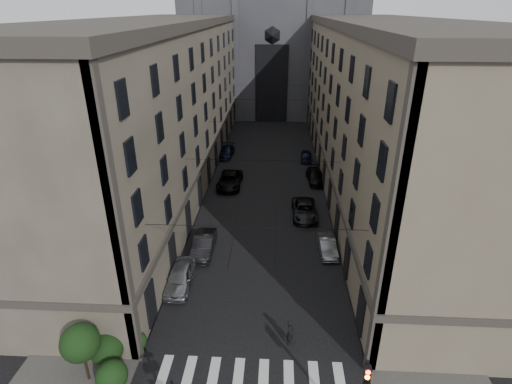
% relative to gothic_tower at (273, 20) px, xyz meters
% --- Properties ---
extents(sidewalk_left, '(7.00, 80.00, 0.15)m').
position_rel_gothic_tower_xyz_m(sidewalk_left, '(-10.50, -38.96, -17.72)').
color(sidewalk_left, '#383533').
rests_on(sidewalk_left, ground).
extents(sidewalk_right, '(7.00, 80.00, 0.15)m').
position_rel_gothic_tower_xyz_m(sidewalk_right, '(10.50, -38.96, -17.72)').
color(sidewalk_right, '#383533').
rests_on(sidewalk_right, ground).
extents(zebra_crossing, '(11.00, 3.20, 0.01)m').
position_rel_gothic_tower_xyz_m(zebra_crossing, '(0.00, -69.96, -17.79)').
color(zebra_crossing, beige).
rests_on(zebra_crossing, ground).
extents(building_left, '(13.60, 60.60, 18.85)m').
position_rel_gothic_tower_xyz_m(building_left, '(-13.44, -38.96, -8.45)').
color(building_left, '#4F483C').
rests_on(building_left, ground).
extents(building_right, '(13.60, 60.60, 18.85)m').
position_rel_gothic_tower_xyz_m(building_right, '(13.44, -38.96, -8.45)').
color(building_right, brown).
rests_on(building_right, ground).
extents(gothic_tower, '(35.00, 23.00, 58.00)m').
position_rel_gothic_tower_xyz_m(gothic_tower, '(0.00, 0.00, 0.00)').
color(gothic_tower, '#2D2D33').
rests_on(gothic_tower, ground).
extents(shrub_cluster, '(3.90, 4.40, 3.90)m').
position_rel_gothic_tower_xyz_m(shrub_cluster, '(-8.72, -69.95, -16.00)').
color(shrub_cluster, black).
rests_on(shrub_cluster, sidewalk_left).
extents(tram_wires, '(14.00, 60.00, 0.43)m').
position_rel_gothic_tower_xyz_m(tram_wires, '(0.00, -39.33, -10.55)').
color(tram_wires, black).
rests_on(tram_wires, ground).
extents(car_left_near, '(1.99, 4.86, 1.65)m').
position_rel_gothic_tower_xyz_m(car_left_near, '(-6.11, -61.46, -16.97)').
color(car_left_near, gray).
rests_on(car_left_near, ground).
extents(car_left_midnear, '(1.73, 4.93, 1.62)m').
position_rel_gothic_tower_xyz_m(car_left_midnear, '(-5.07, -56.64, -16.99)').
color(car_left_midnear, black).
rests_on(car_left_midnear, ground).
extents(car_left_midfar, '(2.86, 5.94, 1.63)m').
position_rel_gothic_tower_xyz_m(car_left_midfar, '(-4.40, -42.07, -16.98)').
color(car_left_midfar, black).
rests_on(car_left_midfar, ground).
extents(car_left_far, '(2.43, 5.09, 1.43)m').
position_rel_gothic_tower_xyz_m(car_left_far, '(-6.20, -31.30, -17.08)').
color(car_left_far, black).
rests_on(car_left_far, ground).
extents(car_right_near, '(1.67, 4.14, 1.34)m').
position_rel_gothic_tower_xyz_m(car_right_near, '(5.91, -56.03, -17.13)').
color(car_right_near, slate).
rests_on(car_right_near, ground).
extents(car_right_midnear, '(2.61, 5.51, 1.52)m').
position_rel_gothic_tower_xyz_m(car_right_midnear, '(4.27, -49.38, -17.04)').
color(car_right_midnear, black).
rests_on(car_right_midnear, ground).
extents(car_right_midfar, '(2.49, 5.23, 1.47)m').
position_rel_gothic_tower_xyz_m(car_right_midfar, '(6.20, -40.06, -17.06)').
color(car_right_midfar, black).
rests_on(car_right_midfar, ground).
extents(car_right_far, '(1.80, 3.99, 1.33)m').
position_rel_gothic_tower_xyz_m(car_right_far, '(5.47, -32.48, -17.13)').
color(car_right_far, black).
rests_on(car_right_far, ground).
extents(pedestrian, '(0.61, 0.78, 1.87)m').
position_rel_gothic_tower_xyz_m(pedestrian, '(2.37, -66.96, -16.87)').
color(pedestrian, black).
rests_on(pedestrian, ground).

